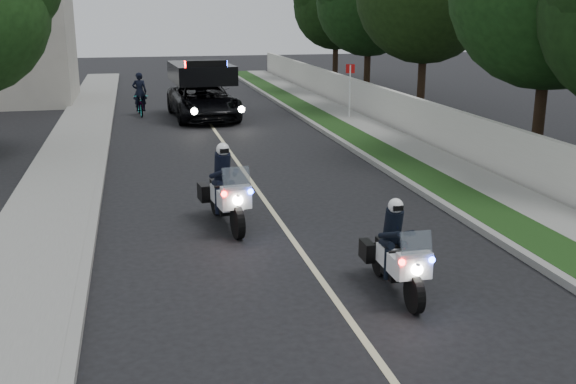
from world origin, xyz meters
name	(u,v)px	position (x,y,z in m)	size (l,w,h in m)	color
ground	(323,283)	(0.00, 0.00, 0.00)	(120.00, 120.00, 0.00)	black
curb_right	(360,153)	(4.10, 10.00, 0.07)	(0.20, 60.00, 0.15)	gray
grass_verge	(380,152)	(4.80, 10.00, 0.08)	(1.20, 60.00, 0.16)	#193814
sidewalk_right	(416,150)	(6.10, 10.00, 0.08)	(1.40, 60.00, 0.16)	gray
property_wall	(445,129)	(7.10, 10.00, 0.75)	(0.22, 60.00, 1.50)	beige
curb_left	(103,165)	(-4.10, 10.00, 0.07)	(0.20, 60.00, 0.15)	gray
sidewalk_left	(65,167)	(-5.20, 10.00, 0.08)	(2.00, 60.00, 0.16)	gray
lane_marking	(237,161)	(0.00, 10.00, 0.00)	(0.12, 50.00, 0.01)	#BFB78C
police_moto_left	(227,225)	(-1.21, 3.61, 0.00)	(0.76, 2.18, 1.85)	silver
police_moto_right	(395,292)	(1.08, -0.63, 0.00)	(0.67, 1.91, 1.62)	white
police_suv	(204,118)	(-0.10, 18.86, 0.00)	(2.65, 5.73, 2.79)	black
bicycle	(141,115)	(-2.80, 20.34, 0.00)	(0.64, 1.83, 0.96)	black
cyclist	(141,115)	(-2.80, 20.34, 0.00)	(0.62, 0.42, 1.74)	black
sign_post	(349,120)	(6.00, 16.94, 0.00)	(0.39, 0.39, 2.48)	#AE0E0C
tree_right_b	(535,160)	(9.35, 8.07, 0.00)	(6.19, 6.19, 10.32)	#1A4015
tree_right_c	(420,113)	(9.87, 18.22, 0.00)	(6.26, 6.26, 10.44)	#193310
tree_right_d	(366,94)	(9.87, 25.64, 0.00)	(5.83, 5.83, 9.72)	#163712
tree_right_e	(335,80)	(10.30, 33.18, 0.00)	(5.65, 5.65, 9.42)	black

